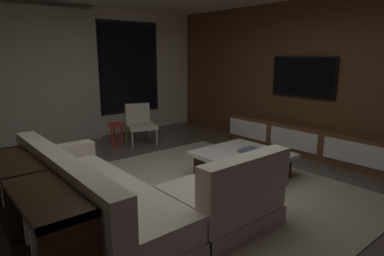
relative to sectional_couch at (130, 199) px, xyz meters
name	(u,v)px	position (x,y,z in m)	size (l,w,h in m)	color
floor	(183,195)	(0.88, 0.22, -0.29)	(9.20, 9.20, 0.00)	#564C44
back_wall_with_window	(68,75)	(0.82, 3.84, 1.05)	(6.60, 0.30, 2.70)	beige
media_wall	(319,77)	(3.94, 0.22, 1.06)	(0.12, 7.80, 2.70)	brown
area_rug	(209,190)	(1.23, 0.12, -0.28)	(3.20, 3.80, 0.01)	#ADA391
sectional_couch	(130,199)	(0.00, 0.00, 0.00)	(1.98, 2.50, 0.82)	#B1A997
coffee_table	(242,164)	(1.95, 0.19, -0.10)	(1.16, 1.16, 0.36)	black
book_stack_on_coffee_table	(249,150)	(2.05, 0.15, 0.09)	(0.30, 0.22, 0.05)	olive
accent_chair_near_window	(140,122)	(1.79, 2.76, 0.14)	(0.68, 0.69, 0.78)	#B2ADA0
side_stool	(116,128)	(1.28, 2.78, 0.08)	(0.32, 0.32, 0.46)	red
media_console	(302,140)	(3.65, 0.27, -0.04)	(0.46, 3.10, 0.52)	brown
mounted_tv	(303,77)	(3.83, 0.47, 1.06)	(0.05, 1.26, 0.72)	black
console_table_behind_couch	(30,208)	(-0.91, 0.13, 0.13)	(0.40, 2.10, 0.74)	black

